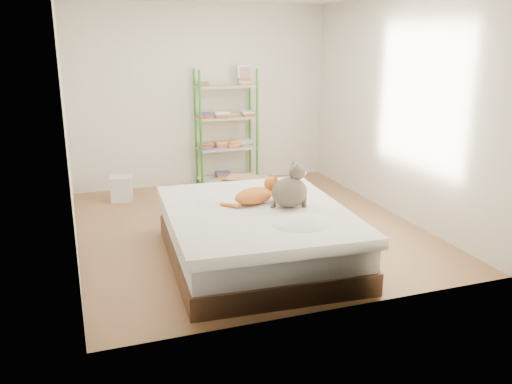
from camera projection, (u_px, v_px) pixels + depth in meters
name	position (u px, v px, depth m)	size (l,w,h in m)	color
room	(247.00, 116.00, 5.98)	(3.81, 4.21, 2.61)	#926640
bed	(256.00, 235.00, 5.34)	(1.82, 2.22, 0.54)	#513B24
orange_cat	(254.00, 194.00, 5.39)	(0.51, 0.28, 0.21)	orange
grey_cat	(290.00, 186.00, 5.26)	(0.32, 0.38, 0.44)	brown
shelf_unit	(227.00, 128.00, 7.91)	(0.88, 0.36, 1.74)	#35902C
cardboard_box	(247.00, 192.00, 7.08)	(0.67, 0.70, 0.43)	tan
white_bin	(122.00, 189.00, 7.29)	(0.34, 0.32, 0.34)	silver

